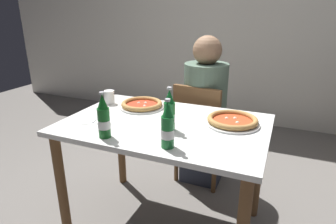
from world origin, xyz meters
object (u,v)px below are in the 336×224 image
Objects in this scene: beer_bottle_center at (168,127)px; chair_behind_table at (201,128)px; paper_cup at (109,97)px; diner_seated at (204,115)px; beer_bottle_right at (169,112)px; beer_bottle_left at (104,119)px; pizza_margherita_near at (232,121)px; dining_table_main at (165,140)px; pizza_marinara_far at (142,105)px; napkin_with_cutlery at (101,118)px.

chair_behind_table is at bearing 95.57° from beer_bottle_center.
beer_bottle_center is 2.60× the size of paper_cup.
diner_seated is 4.89× the size of beer_bottle_right.
pizza_margherita_near is at bearing 37.07° from beer_bottle_left.
dining_table_main is 0.43m from beer_bottle_left.
pizza_margherita_near is 3.38× the size of paper_cup.
paper_cup is at bearing 143.82° from beer_bottle_center.
diner_seated is 0.80m from beer_bottle_right.
dining_table_main is 0.99× the size of diner_seated.
pizza_margherita_near reaches higher than dining_table_main.
beer_bottle_right reaches higher than chair_behind_table.
pizza_marinara_far is (-0.31, -0.42, 0.29)m from chair_behind_table.
napkin_with_cutlery is (-0.45, -0.76, 0.17)m from diner_seated.
chair_behind_table is 0.11m from diner_seated.
dining_table_main is at bearing 55.98° from beer_bottle_left.
diner_seated is 0.90m from napkin_with_cutlery.
diner_seated is 4.89× the size of beer_bottle_left.
pizza_margherita_near is 1.06× the size of pizza_marinara_far.
diner_seated is 3.77× the size of pizza_margherita_near.
paper_cup is at bearing 113.04° from napkin_with_cutlery.
beer_bottle_right is (-0.07, 0.20, 0.00)m from beer_bottle_center.
pizza_margherita_near is at bearing 61.09° from beer_bottle_center.
pizza_marinara_far is 1.28× the size of napkin_with_cutlery.
beer_bottle_right is 2.60× the size of paper_cup.
beer_bottle_center is at bearing -36.18° from paper_cup.
chair_behind_table is 3.60× the size of napkin_with_cutlery.
beer_bottle_right is at bearing 38.47° from beer_bottle_left.
pizza_marinara_far is at bearing 1.41° from paper_cup.
dining_table_main is at bearing -19.98° from paper_cup.
beer_bottle_left reaches higher than dining_table_main.
beer_bottle_center reaches higher than dining_table_main.
pizza_margherita_near is (0.38, 0.13, 0.13)m from dining_table_main.
beer_bottle_center reaches higher than pizza_marinara_far.
chair_behind_table is 2.65× the size of pizza_margherita_near.
diner_seated is at bearing 59.11° from napkin_with_cutlery.
napkin_with_cutlery is at bearing -120.89° from diner_seated.
chair_behind_table is at bearing 123.95° from pizza_margherita_near.
diner_seated is 12.73× the size of paper_cup.
beer_bottle_right is 0.47m from napkin_with_cutlery.
pizza_margherita_near is at bearing 131.38° from chair_behind_table.
beer_bottle_center reaches higher than chair_behind_table.
beer_bottle_right is (0.07, -0.09, 0.22)m from dining_table_main.
diner_seated reaches higher than pizza_margherita_near.
pizza_margherita_near is at bearing 35.76° from beer_bottle_right.
beer_bottle_left is (-0.59, -0.44, 0.08)m from pizza_margherita_near.
diner_seated is at bearing 74.29° from beer_bottle_left.
beer_bottle_right reaches higher than pizza_margherita_near.
beer_bottle_center is at bearing 103.00° from chair_behind_table.
dining_table_main is 1.41× the size of chair_behind_table.
beer_bottle_center is at bearing -20.01° from napkin_with_cutlery.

